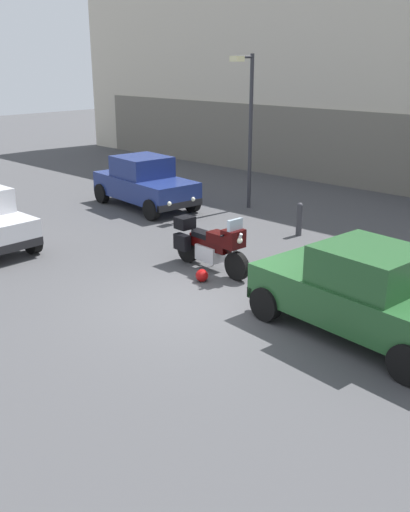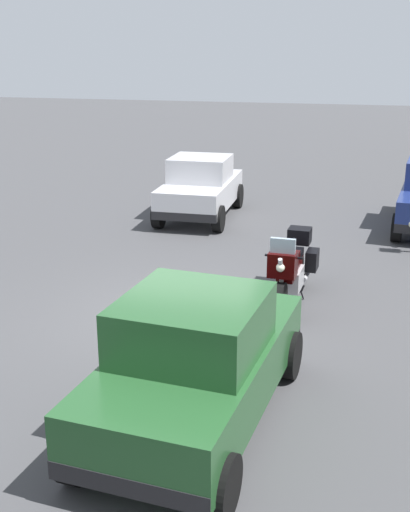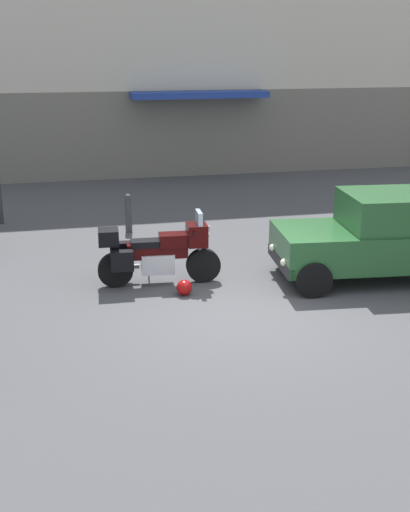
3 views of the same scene
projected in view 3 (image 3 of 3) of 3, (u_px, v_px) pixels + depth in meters
ground_plane at (240, 311)px, 10.92m from camera, size 80.00×80.00×0.00m
building_facade_rear at (135, 17)px, 21.42m from camera, size 39.02×3.40×10.26m
motorcycle at (157, 252)px, 11.96m from camera, size 2.26×0.78×1.36m
helmet at (184, 288)px, 11.59m from camera, size 0.28×0.28×0.28m
car_hatchback_near at (381, 237)px, 12.23m from camera, size 3.99×2.12×1.64m
bollard_curbside at (128, 212)px, 15.38m from camera, size 0.16×0.16×0.92m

